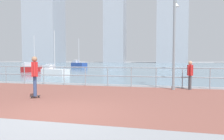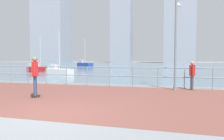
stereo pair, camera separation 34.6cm
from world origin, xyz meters
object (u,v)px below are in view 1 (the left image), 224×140
(skateboarder, at_px, (35,73))
(bystander, at_px, (190,73))
(lamppost, at_px, (175,33))
(sailboat_blue, at_px, (54,71))
(sailboat_red, at_px, (34,68))
(sailboat_teal, at_px, (79,64))

(skateboarder, distance_m, bystander, 7.63)
(lamppost, xyz_separation_m, skateboarder, (-5.76, -3.77, -1.92))
(sailboat_blue, relative_size, sailboat_red, 0.93)
(lamppost, relative_size, bystander, 3.54)
(bystander, bearing_deg, lamppost, -173.68)
(bystander, xyz_separation_m, sailboat_teal, (-17.40, 27.58, -0.32))
(bystander, relative_size, sailboat_red, 0.32)
(skateboarder, bearing_deg, lamppost, 33.16)
(skateboarder, bearing_deg, sailboat_teal, 109.00)
(skateboarder, bearing_deg, sailboat_red, 123.97)
(bystander, height_order, sailboat_blue, sailboat_blue)
(bystander, bearing_deg, sailboat_red, 145.20)
(sailboat_blue, bearing_deg, bystander, -30.10)
(sailboat_teal, bearing_deg, sailboat_blue, -74.14)
(skateboarder, xyz_separation_m, sailboat_red, (-10.69, 15.86, -0.58))
(lamppost, distance_m, skateboarder, 7.15)
(lamppost, relative_size, sailboat_teal, 0.91)
(sailboat_teal, relative_size, sailboat_red, 1.25)
(sailboat_blue, xyz_separation_m, sailboat_teal, (-5.95, 20.94, 0.14))
(skateboarder, relative_size, bystander, 1.14)
(skateboarder, xyz_separation_m, bystander, (6.58, 3.86, -0.15))
(skateboarder, distance_m, sailboat_blue, 11.59)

